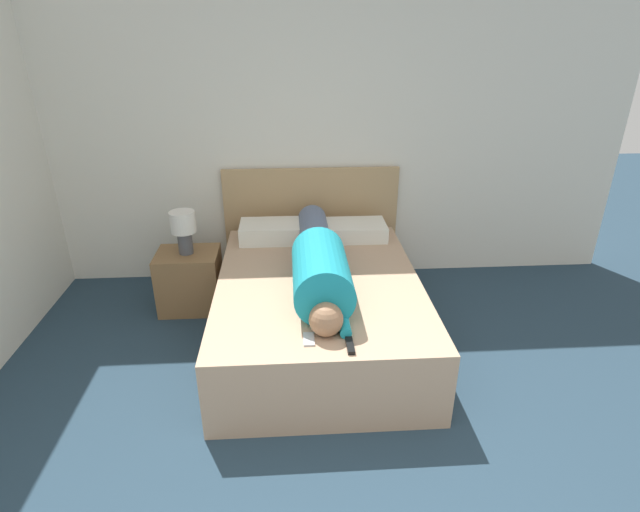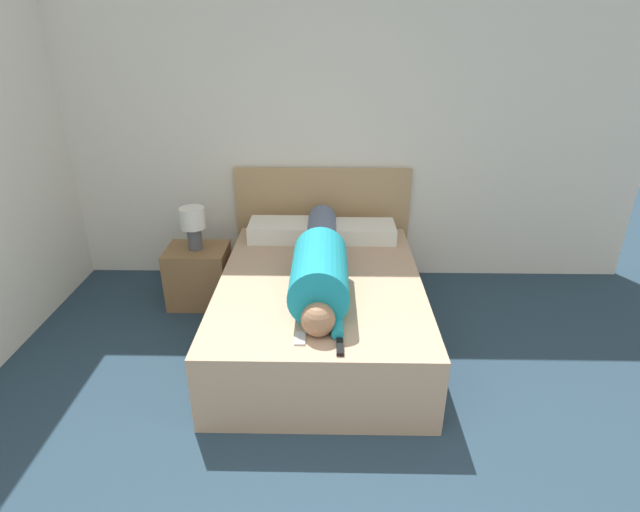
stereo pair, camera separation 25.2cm
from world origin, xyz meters
name	(u,v)px [view 2 (the right image)]	position (x,y,z in m)	size (l,w,h in m)	color
wall_back	(321,136)	(0.00, 3.51, 1.30)	(5.65, 0.06, 2.60)	silver
bed	(320,310)	(0.01, 2.33, 0.26)	(1.45, 1.95, 0.52)	tan
headboard	(323,224)	(0.01, 3.44, 0.52)	(1.57, 0.04, 1.04)	tan
nightstand	(199,276)	(-1.03, 2.89, 0.25)	(0.50, 0.40, 0.50)	brown
table_lamp	(193,223)	(-1.03, 2.89, 0.72)	(0.20, 0.20, 0.35)	#4C4C51
person_lying	(320,263)	(0.01, 2.27, 0.68)	(0.37, 1.73, 0.37)	#936B4C
pillow_near_headboard	(285,230)	(-0.30, 3.09, 0.59)	(0.60, 0.34, 0.15)	silver
pillow_second	(361,231)	(0.34, 3.09, 0.58)	(0.57, 0.34, 0.13)	silver
tv_remote	(340,347)	(0.14, 1.49, 0.53)	(0.04, 0.15, 0.02)	black
cell_phone	(300,338)	(-0.09, 1.57, 0.52)	(0.06, 0.13, 0.01)	#B2B7BC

